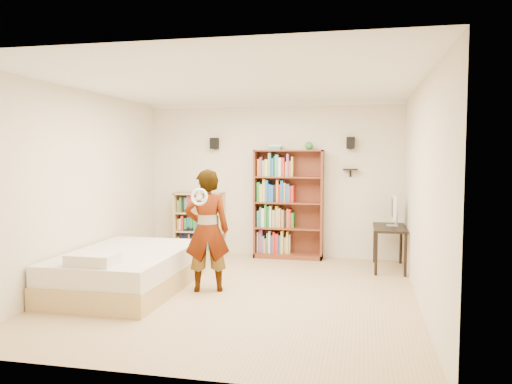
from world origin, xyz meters
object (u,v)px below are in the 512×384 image
computer_desk (389,248)px  person (207,230)px  tall_bookshelf (289,204)px  daybed (127,266)px  low_bookshelf (199,224)px

computer_desk → person: (-2.42, -1.79, 0.47)m
computer_desk → person: bearing=-143.5°
tall_bookshelf → daybed: tall_bookshelf is taller
low_bookshelf → person: 2.49m
tall_bookshelf → low_bookshelf: size_ratio=1.70×
tall_bookshelf → computer_desk: tall_bookshelf is taller
computer_desk → person: size_ratio=0.61×
tall_bookshelf → computer_desk: (1.68, -0.51, -0.60)m
low_bookshelf → computer_desk: (3.30, -0.52, -0.22)m
tall_bookshelf → person: size_ratio=1.16×
tall_bookshelf → daybed: 3.13m
low_bookshelf → computer_desk: size_ratio=1.12×
tall_bookshelf → person: (-0.75, -2.30, -0.13)m
computer_desk → tall_bookshelf: bearing=163.0°
daybed → person: bearing=9.2°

